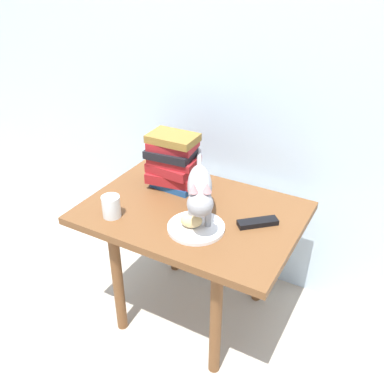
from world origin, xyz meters
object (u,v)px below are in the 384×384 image
(plate, at_px, (196,227))
(candle_jar, at_px, (111,208))
(bread_roll, at_px, (191,220))
(tv_remote, at_px, (258,223))
(side_table, at_px, (192,225))
(book_stack, at_px, (173,161))
(cat, at_px, (200,190))

(plate, xyz_separation_m, candle_jar, (-0.32, -0.08, 0.03))
(bread_roll, distance_m, tv_remote, 0.25)
(side_table, bearing_deg, plate, -54.40)
(candle_jar, bearing_deg, tv_remote, 22.96)
(book_stack, xyz_separation_m, candle_jar, (-0.08, -0.31, -0.08))
(bread_roll, height_order, book_stack, book_stack)
(side_table, distance_m, cat, 0.22)
(cat, xyz_separation_m, book_stack, (-0.22, 0.18, -0.01))
(tv_remote, bearing_deg, book_stack, 124.80)
(cat, relative_size, candle_jar, 5.07)
(plate, bearing_deg, candle_jar, -166.02)
(cat, bearing_deg, tv_remote, 21.06)
(bread_roll, xyz_separation_m, tv_remote, (0.20, 0.14, -0.03))
(book_stack, distance_m, candle_jar, 0.33)
(book_stack, bearing_deg, side_table, -38.08)
(side_table, distance_m, book_stack, 0.28)
(side_table, relative_size, book_stack, 3.53)
(candle_jar, bearing_deg, book_stack, 74.84)
(bread_roll, distance_m, book_stack, 0.34)
(plate, distance_m, book_stack, 0.35)
(tv_remote, bearing_deg, side_table, 143.86)
(bread_roll, distance_m, cat, 0.11)
(plate, relative_size, bread_roll, 2.62)
(plate, bearing_deg, book_stack, 135.52)
(cat, height_order, candle_jar, cat)
(book_stack, height_order, candle_jar, book_stack)
(plate, height_order, bread_roll, bread_roll)
(plate, height_order, tv_remote, tv_remote)
(side_table, bearing_deg, candle_jar, -142.61)
(plate, relative_size, candle_jar, 2.47)
(bread_roll, relative_size, candle_jar, 0.94)
(candle_jar, bearing_deg, plate, 13.98)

